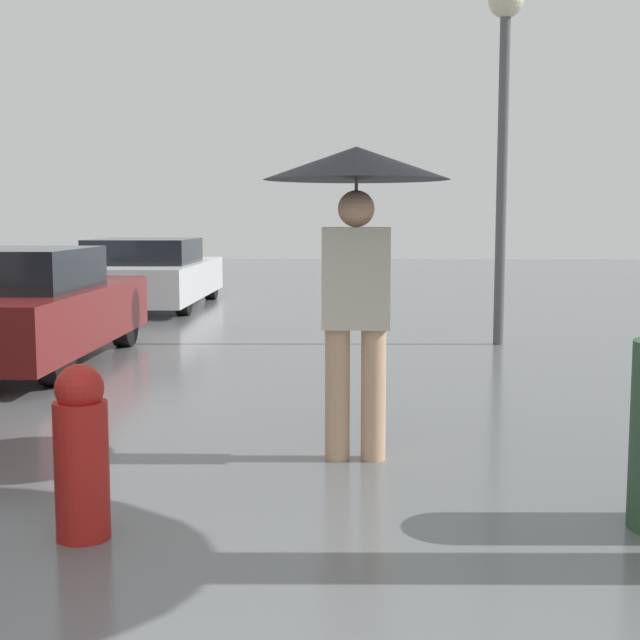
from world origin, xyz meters
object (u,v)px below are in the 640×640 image
fire_hydrant (81,453)px  street_lamp (504,84)px  parked_car_farthest (148,274)px  parked_car_middle (10,308)px  pedestrian (356,210)px

fire_hydrant → street_lamp: bearing=65.3°
parked_car_farthest → street_lamp: bearing=-39.9°
parked_car_farthest → street_lamp: size_ratio=1.05×
parked_car_middle → fire_hydrant: bearing=-65.7°
pedestrian → parked_car_middle: bearing=134.8°
parked_car_middle → street_lamp: size_ratio=0.95×
parked_car_middle → parked_car_farthest: size_ratio=0.91×
fire_hydrant → parked_car_middle: bearing=114.3°
pedestrian → parked_car_middle: pedestrian is taller
pedestrian → street_lamp: bearing=71.3°
pedestrian → parked_car_farthest: bearing=110.1°
parked_car_middle → street_lamp: street_lamp is taller
parked_car_farthest → fire_hydrant: (2.10, -10.53, -0.13)m
pedestrian → parked_car_farthest: size_ratio=0.44×
parked_car_middle → fire_hydrant: size_ratio=4.78×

